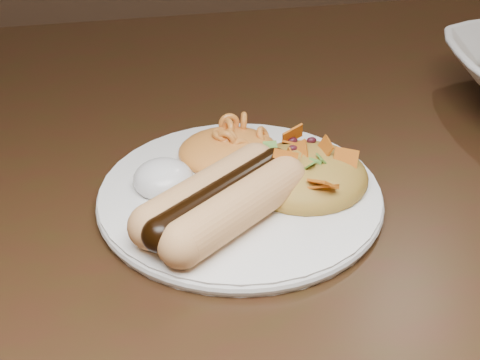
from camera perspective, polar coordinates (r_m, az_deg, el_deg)
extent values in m
cube|color=black|center=(0.62, -6.37, -1.94)|extent=(1.60, 0.90, 0.04)
cylinder|color=white|center=(0.58, 0.00, -1.36)|extent=(0.25, 0.25, 0.01)
cylinder|color=tan|center=(0.51, -1.25, -2.75)|extent=(0.12, 0.10, 0.04)
cylinder|color=tan|center=(0.54, -1.87, -0.81)|extent=(0.12, 0.10, 0.04)
cylinder|color=black|center=(0.52, -1.57, -1.40)|extent=(0.12, 0.10, 0.03)
ellipsoid|color=orange|center=(0.61, -1.01, 3.58)|extent=(0.10, 0.09, 0.04)
ellipsoid|color=white|center=(0.57, -6.62, 0.74)|extent=(0.07, 0.07, 0.03)
ellipsoid|color=orange|center=(0.58, 5.61, 0.91)|extent=(0.11, 0.10, 0.04)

